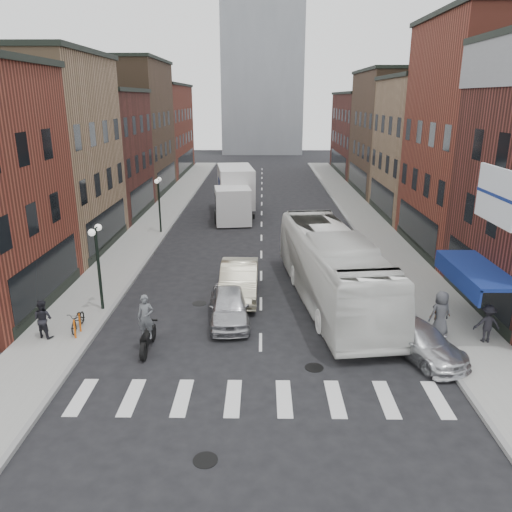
{
  "coord_description": "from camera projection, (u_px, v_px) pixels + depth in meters",
  "views": [
    {
      "loc": [
        0.05,
        -17.4,
        9.56
      ],
      "look_at": [
        -0.24,
        5.37,
        2.32
      ],
      "focal_mm": 35.0,
      "sensor_mm": 36.0,
      "label": 1
    }
  ],
  "objects": [
    {
      "name": "box_truck",
      "position": [
        235.0,
        193.0,
        41.74
      ],
      "size": [
        3.54,
        9.42,
        3.97
      ],
      "rotation": [
        0.0,
        0.0,
        0.13
      ],
      "color": "silver",
      "rests_on": "ground"
    },
    {
      "name": "sidewalk_left",
      "position": [
        157.0,
        220.0,
        40.52
      ],
      "size": [
        3.0,
        74.0,
        0.15
      ],
      "primitive_type": "cube",
      "color": "gray",
      "rests_on": "ground"
    },
    {
      "name": "billboard_sign",
      "position": [
        498.0,
        197.0,
        18.0
      ],
      "size": [
        1.52,
        3.0,
        3.7
      ],
      "color": "black",
      "rests_on": "ground"
    },
    {
      "name": "curb_right",
      "position": [
        348.0,
        222.0,
        40.36
      ],
      "size": [
        0.2,
        74.0,
        0.16
      ],
      "primitive_type": "cube",
      "color": "gray",
      "rests_on": "ground"
    },
    {
      "name": "sedan_left_far",
      "position": [
        239.0,
        280.0,
        24.95
      ],
      "size": [
        1.85,
        5.24,
        1.72
      ],
      "primitive_type": "imported",
      "rotation": [
        0.0,
        0.0,
        -0.0
      ],
      "color": "beige",
      "rests_on": "ground"
    },
    {
      "name": "crosswalk_stripes",
      "position": [
        260.0,
        398.0,
        16.62
      ],
      "size": [
        12.0,
        2.2,
        0.01
      ],
      "primitive_type": "cube",
      "color": "silver",
      "rests_on": "ground"
    },
    {
      "name": "sedan_left_near",
      "position": [
        229.0,
        306.0,
        22.13
      ],
      "size": [
        2.1,
        4.45,
        1.47
      ],
      "primitive_type": "imported",
      "rotation": [
        0.0,
        0.0,
        0.09
      ],
      "color": "#B5B5BA",
      "rests_on": "ground"
    },
    {
      "name": "distant_tower",
      "position": [
        263.0,
        4.0,
        86.24
      ],
      "size": [
        14.0,
        14.0,
        50.0
      ],
      "primitive_type": "cube",
      "color": "#9399A0",
      "rests_on": "ground"
    },
    {
      "name": "bldg_right_far_a",
      "position": [
        409.0,
        133.0,
        50.79
      ],
      "size": [
        10.3,
        12.2,
        12.3
      ],
      "color": "#4D3826",
      "rests_on": "ground"
    },
    {
      "name": "bldg_left_mid_b",
      "position": [
        80.0,
        154.0,
        40.97
      ],
      "size": [
        10.3,
        10.2,
        10.3
      ],
      "color": "#431D18",
      "rests_on": "ground"
    },
    {
      "name": "ped_right_b",
      "position": [
        440.0,
        316.0,
        20.63
      ],
      "size": [
        0.98,
        0.62,
        1.55
      ],
      "primitive_type": "imported",
      "rotation": [
        0.0,
        0.0,
        3.33
      ],
      "color": "#8A5F46",
      "rests_on": "sidewalk_right"
    },
    {
      "name": "bike_rack",
      "position": [
        77.0,
        326.0,
        20.64
      ],
      "size": [
        0.08,
        0.68,
        0.8
      ],
      "color": "#D8590C",
      "rests_on": "sidewalk_left"
    },
    {
      "name": "bldg_left_far_a",
      "position": [
        116.0,
        128.0,
        51.0
      ],
      "size": [
        10.3,
        12.2,
        13.3
      ],
      "color": "#4D3826",
      "rests_on": "ground"
    },
    {
      "name": "ground",
      "position": [
        260.0,
        354.0,
        19.48
      ],
      "size": [
        160.0,
        160.0,
        0.0
      ],
      "primitive_type": "plane",
      "color": "black",
      "rests_on": "ground"
    },
    {
      "name": "sidewalk_right",
      "position": [
        366.0,
        221.0,
        40.32
      ],
      "size": [
        3.0,
        74.0,
        0.15
      ],
      "primitive_type": "cube",
      "color": "gray",
      "rests_on": "ground"
    },
    {
      "name": "transit_bus",
      "position": [
        332.0,
        268.0,
        24.0
      ],
      "size": [
        4.54,
        12.87,
        3.51
      ],
      "primitive_type": "imported",
      "rotation": [
        0.0,
        0.0,
        0.13
      ],
      "color": "white",
      "rests_on": "ground"
    },
    {
      "name": "bldg_right_mid_b",
      "position": [
        446.0,
        148.0,
        40.46
      ],
      "size": [
        10.3,
        10.2,
        11.3
      ],
      "color": "#8C6C4D",
      "rests_on": "ground"
    },
    {
      "name": "bldg_left_mid_a",
      "position": [
        22.0,
        155.0,
        31.14
      ],
      "size": [
        10.3,
        10.2,
        12.3
      ],
      "color": "#8C6C4D",
      "rests_on": "ground"
    },
    {
      "name": "ped_right_a",
      "position": [
        487.0,
        323.0,
        19.95
      ],
      "size": [
        1.03,
        0.53,
        1.58
      ],
      "primitive_type": "imported",
      "rotation": [
        0.0,
        0.0,
        3.12
      ],
      "color": "black",
      "rests_on": "sidewalk_right"
    },
    {
      "name": "bldg_right_mid_a",
      "position": [
        507.0,
        139.0,
        30.48
      ],
      "size": [
        10.3,
        10.2,
        14.3
      ],
      "color": "maroon",
      "rests_on": "ground"
    },
    {
      "name": "curb_car",
      "position": [
        420.0,
        341.0,
        19.22
      ],
      "size": [
        3.37,
        4.69,
        1.26
      ],
      "primitive_type": "imported",
      "rotation": [
        0.0,
        0.0,
        0.42
      ],
      "color": "silver",
      "rests_on": "ground"
    },
    {
      "name": "curb_left",
      "position": [
        176.0,
        221.0,
        40.53
      ],
      "size": [
        0.2,
        74.0,
        0.16
      ],
      "primitive_type": "cube",
      "color": "gray",
      "rests_on": "ground"
    },
    {
      "name": "streetlamp_far",
      "position": [
        159.0,
        195.0,
        35.84
      ],
      "size": [
        0.32,
        1.22,
        4.11
      ],
      "color": "black",
      "rests_on": "ground"
    },
    {
      "name": "ped_right_c",
      "position": [
        441.0,
        313.0,
        20.47
      ],
      "size": [
        1.08,
        0.88,
        1.92
      ],
      "primitive_type": "imported",
      "rotation": [
        0.0,
        0.0,
        3.47
      ],
      "color": "#4F5056",
      "rests_on": "sidewalk_right"
    },
    {
      "name": "streetlamp_near",
      "position": [
        97.0,
        252.0,
        22.5
      ],
      "size": [
        0.32,
        1.22,
        4.11
      ],
      "color": "black",
      "rests_on": "ground"
    },
    {
      "name": "awning_blue",
      "position": [
        473.0,
        271.0,
        20.96
      ],
      "size": [
        1.8,
        5.0,
        0.78
      ],
      "color": "navy",
      "rests_on": "ground"
    },
    {
      "name": "ped_left_solo",
      "position": [
        43.0,
        319.0,
        20.33
      ],
      "size": [
        0.89,
        0.69,
        1.62
      ],
      "primitive_type": "imported",
      "rotation": [
        0.0,
        0.0,
        2.8
      ],
      "color": "black",
      "rests_on": "sidewalk_left"
    },
    {
      "name": "motorcycle_rider",
      "position": [
        147.0,
        325.0,
        19.43
      ],
      "size": [
        0.67,
        2.32,
        2.37
      ],
      "rotation": [
        0.0,
        0.0,
        -0.05
      ],
      "color": "black",
      "rests_on": "ground"
    },
    {
      "name": "bldg_right_far_b",
      "position": [
        378.0,
        134.0,
        64.44
      ],
      "size": [
        10.3,
        16.2,
        10.3
      ],
      "color": "#431D18",
      "rests_on": "ground"
    },
    {
      "name": "parked_bicycle",
      "position": [
        78.0,
        320.0,
        21.14
      ],
      "size": [
        0.65,
        1.67,
        0.86
      ],
      "primitive_type": "imported",
      "rotation": [
        0.0,
        0.0,
        0.05
      ],
      "color": "black",
      "rests_on": "sidewalk_left"
    },
    {
      "name": "bldg_left_far_b",
      "position": [
        147.0,
        129.0,
        64.64
      ],
      "size": [
        10.3,
        16.2,
        11.3
      ],
      "color": "maroon",
      "rests_on": "ground"
    }
  ]
}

